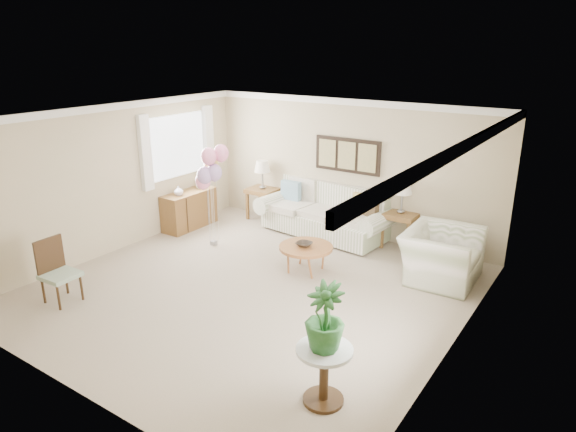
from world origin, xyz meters
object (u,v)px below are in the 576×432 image
(sofa, at_px, (326,215))
(accent_chair, at_px, (57,269))
(armchair, at_px, (441,255))
(coffee_table, at_px, (306,248))
(balloon_cluster, at_px, (210,167))

(sofa, bearing_deg, accent_chair, -112.01)
(armchair, relative_size, accent_chair, 1.32)
(coffee_table, xyz_separation_m, balloon_cluster, (-2.00, 0.00, 1.08))
(armchair, height_order, balloon_cluster, balloon_cluster)
(sofa, relative_size, balloon_cluster, 1.45)
(armchair, xyz_separation_m, accent_chair, (-4.34, -3.79, 0.09))
(accent_chair, relative_size, balloon_cluster, 0.50)
(sofa, distance_m, balloon_cluster, 2.45)
(coffee_table, height_order, accent_chair, accent_chair)
(accent_chair, bearing_deg, balloon_cluster, 81.46)
(balloon_cluster, bearing_deg, sofa, 50.13)
(accent_chair, distance_m, balloon_cluster, 3.05)
(accent_chair, height_order, balloon_cluster, balloon_cluster)
(balloon_cluster, bearing_deg, armchair, 13.57)
(armchair, bearing_deg, balloon_cluster, 101.51)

